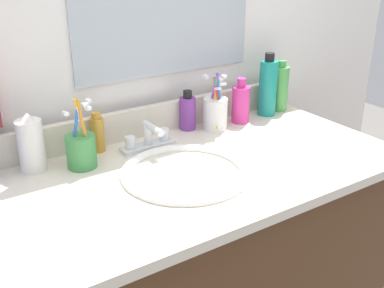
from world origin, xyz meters
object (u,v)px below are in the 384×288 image
at_px(faucet, 149,140).
at_px(bottle_soap_pink, 241,103).
at_px(bottle_toner_green, 280,88).
at_px(bottle_lotion_white, 31,144).
at_px(bottle_mouthwash_teal, 268,87).
at_px(bottle_cream_purple, 188,112).
at_px(bottle_oil_amber, 97,133).
at_px(cup_white_ceramic, 215,112).
at_px(cup_green, 81,149).

height_order(faucet, bottle_soap_pink, bottle_soap_pink).
relative_size(faucet, bottle_toner_green, 0.91).
relative_size(faucet, bottle_lotion_white, 1.02).
height_order(bottle_mouthwash_teal, bottle_cream_purple, bottle_mouthwash_teal).
distance_m(bottle_oil_amber, bottle_toner_green, 0.67).
bearing_deg(bottle_cream_purple, bottle_soap_pink, -13.12).
bearing_deg(faucet, bottle_oil_amber, 153.20).
bearing_deg(bottle_lotion_white, faucet, -7.82).
relative_size(bottle_mouthwash_teal, bottle_soap_pink, 1.44).
bearing_deg(bottle_oil_amber, bottle_soap_pink, -4.27).
bearing_deg(cup_white_ceramic, bottle_oil_amber, 173.70).
height_order(bottle_cream_purple, bottle_toner_green, bottle_toner_green).
xyz_separation_m(bottle_mouthwash_teal, bottle_oil_amber, (-0.60, 0.03, -0.04)).
relative_size(faucet, bottle_cream_purple, 1.27).
bearing_deg(bottle_cream_purple, faucet, -158.58).
bearing_deg(bottle_mouthwash_teal, cup_green, -176.37).
xyz_separation_m(bottle_soap_pink, bottle_toner_green, (0.19, 0.02, 0.02)).
relative_size(bottle_toner_green, cup_white_ceramic, 0.96).
distance_m(faucet, cup_white_ceramic, 0.25).
height_order(bottle_mouthwash_teal, cup_green, bottle_mouthwash_teal).
bearing_deg(faucet, bottle_toner_green, 5.17).
distance_m(bottle_mouthwash_teal, cup_white_ceramic, 0.23).
distance_m(bottle_mouthwash_teal, bottle_toner_green, 0.07).
relative_size(bottle_lotion_white, bottle_soap_pink, 1.06).
height_order(bottle_mouthwash_teal, bottle_soap_pink, bottle_mouthwash_teal).
bearing_deg(bottle_mouthwash_teal, bottle_lotion_white, 179.48).
bearing_deg(bottle_oil_amber, cup_white_ceramic, -6.30).
distance_m(bottle_soap_pink, cup_white_ceramic, 0.11).
xyz_separation_m(bottle_mouthwash_teal, cup_white_ceramic, (-0.23, -0.01, -0.04)).
height_order(bottle_oil_amber, bottle_lotion_white, bottle_lotion_white).
bearing_deg(cup_white_ceramic, cup_green, -176.29).
bearing_deg(bottle_cream_purple, cup_green, -168.57).
bearing_deg(bottle_lotion_white, cup_green, -23.97).
bearing_deg(bottle_oil_amber, faucet, -26.80).
height_order(bottle_mouthwash_teal, bottle_lotion_white, bottle_mouthwash_teal).
relative_size(bottle_mouthwash_teal, bottle_toner_green, 1.21).
relative_size(bottle_oil_amber, bottle_toner_green, 0.66).
bearing_deg(cup_green, bottle_toner_green, 4.32).
distance_m(faucet, bottle_lotion_white, 0.32).
distance_m(bottle_cream_purple, cup_green, 0.39).
height_order(bottle_oil_amber, bottle_toner_green, bottle_toner_green).
relative_size(bottle_lotion_white, cup_white_ceramic, 0.86).
relative_size(bottle_lotion_white, bottle_cream_purple, 1.25).
bearing_deg(bottle_soap_pink, bottle_lotion_white, 178.69).
height_order(bottle_oil_amber, cup_white_ceramic, cup_white_ceramic).
bearing_deg(bottle_toner_green, bottle_soap_pink, -173.57).
bearing_deg(bottle_soap_pink, cup_white_ceramic, -176.95).
xyz_separation_m(bottle_oil_amber, cup_green, (-0.08, -0.07, -0.00)).
relative_size(bottle_mouthwash_teal, bottle_oil_amber, 1.84).
relative_size(bottle_cream_purple, bottle_soap_pink, 0.85).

